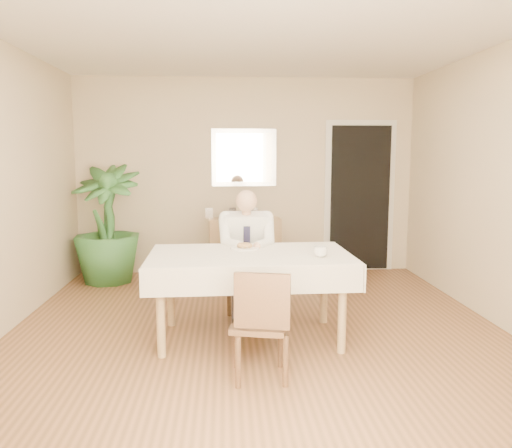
{
  "coord_description": "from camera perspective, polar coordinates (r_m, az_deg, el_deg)",
  "views": [
    {
      "loc": [
        -0.28,
        -4.22,
        1.59
      ],
      "look_at": [
        0.0,
        0.35,
        0.95
      ],
      "focal_mm": 35.0,
      "sensor_mm": 36.0,
      "label": 1
    }
  ],
  "objects": [
    {
      "name": "plate",
      "position": [
        4.46,
        -1.31,
        -2.76
      ],
      "size": [
        0.26,
        0.26,
        0.02
      ],
      "primitive_type": "cylinder",
      "color": "white",
      "rests_on": "dining_table"
    },
    {
      "name": "chair_near",
      "position": [
        3.53,
        0.58,
        -10.93
      ],
      "size": [
        0.46,
        0.46,
        0.81
      ],
      "rotation": [
        0.0,
        0.0,
        -0.23
      ],
      "color": "#452917",
      "rests_on": "ground"
    },
    {
      "name": "chair_far",
      "position": [
        5.17,
        -1.17,
        -4.28
      ],
      "size": [
        0.42,
        0.42,
        0.88
      ],
      "rotation": [
        0.0,
        0.0,
        0.01
      ],
      "color": "#452917",
      "rests_on": "ground"
    },
    {
      "name": "doorway",
      "position": [
        6.96,
        11.76,
        2.91
      ],
      "size": [
        0.96,
        0.07,
        2.1
      ],
      "color": "silver",
      "rests_on": "ground"
    },
    {
      "name": "potted_palm",
      "position": [
        6.46,
        -16.67,
        0.01
      ],
      "size": [
        0.94,
        0.94,
        1.47
      ],
      "primitive_type": "imported",
      "rotation": [
        0.0,
        0.0,
        -0.15
      ],
      "color": "#285825",
      "rests_on": "ground"
    },
    {
      "name": "photo_frame_right",
      "position": [
        6.62,
        -0.19,
        1.3
      ],
      "size": [
        0.1,
        0.02,
        0.14
      ],
      "primitive_type": "cube",
      "color": "silver",
      "rests_on": "sideboard"
    },
    {
      "name": "food",
      "position": [
        4.46,
        -1.31,
        -2.48
      ],
      "size": [
        0.14,
        0.14,
        0.06
      ],
      "primitive_type": "ellipsoid",
      "color": "olive",
      "rests_on": "dining_table"
    },
    {
      "name": "window",
      "position": [
        1.78,
        5.64,
        3.47
      ],
      "size": [
        1.34,
        0.04,
        1.44
      ],
      "color": "silver",
      "rests_on": "room"
    },
    {
      "name": "coffee_mug",
      "position": [
        4.14,
        7.38,
        -3.16
      ],
      "size": [
        0.14,
        0.14,
        0.09
      ],
      "primitive_type": "imported",
      "rotation": [
        0.0,
        0.0,
        -0.39
      ],
      "color": "white",
      "rests_on": "dining_table"
    },
    {
      "name": "photo_frame_left",
      "position": [
        6.61,
        -5.38,
        1.26
      ],
      "size": [
        0.1,
        0.02,
        0.14
      ],
      "primitive_type": "cube",
      "color": "silver",
      "rests_on": "sideboard"
    },
    {
      "name": "room",
      "position": [
        4.24,
        0.29,
        4.04
      ],
      "size": [
        5.0,
        5.02,
        2.6
      ],
      "color": "brown",
      "rests_on": "ground"
    },
    {
      "name": "fork",
      "position": [
        4.4,
        -1.8,
        -2.69
      ],
      "size": [
        0.01,
        0.13,
        0.01
      ],
      "primitive_type": "cylinder",
      "rotation": [
        1.57,
        0.0,
        0.0
      ],
      "color": "silver",
      "rests_on": "dining_table"
    },
    {
      "name": "sideboard",
      "position": [
        6.66,
        -1.3,
        -2.56
      ],
      "size": [
        0.96,
        0.38,
        0.75
      ],
      "primitive_type": "cube",
      "rotation": [
        0.0,
        0.0,
        0.06
      ],
      "color": "#957850",
      "rests_on": "ground"
    },
    {
      "name": "dining_table",
      "position": [
        4.28,
        -0.69,
        -4.48
      ],
      "size": [
        1.74,
        1.05,
        0.75
      ],
      "rotation": [
        0.0,
        0.0,
        0.02
      ],
      "color": "#957850",
      "rests_on": "ground"
    },
    {
      "name": "knife",
      "position": [
        4.4,
        -0.75,
        -2.68
      ],
      "size": [
        0.01,
        0.13,
        0.01
      ],
      "primitive_type": "cylinder",
      "rotation": [
        1.57,
        0.0,
        0.0
      ],
      "color": "silver",
      "rests_on": "dining_table"
    },
    {
      "name": "photo_frame_center",
      "position": [
        6.6,
        -2.72,
        1.27
      ],
      "size": [
        0.1,
        0.02,
        0.14
      ],
      "primitive_type": "cube",
      "color": "silver",
      "rests_on": "sideboard"
    },
    {
      "name": "seated_man",
      "position": [
        4.85,
        -1.04,
        -2.72
      ],
      "size": [
        0.48,
        0.72,
        1.24
      ],
      "color": "white",
      "rests_on": "ground"
    },
    {
      "name": "mirror",
      "position": [
        6.7,
        -1.38,
        7.59
      ],
      "size": [
        0.86,
        0.04,
        0.76
      ],
      "color": "silver",
      "rests_on": "room"
    }
  ]
}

